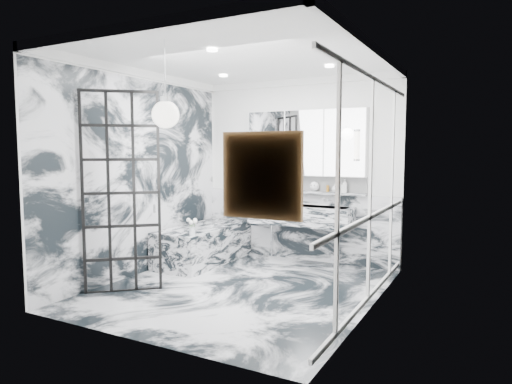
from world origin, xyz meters
The scene contains 25 objects.
floor centered at (0.00, 0.00, 0.00)m, with size 3.60×3.60×0.00m, color silver.
ceiling centered at (0.00, 0.00, 2.80)m, with size 3.60×3.60×0.00m, color white.
wall_back centered at (0.00, 1.80, 1.40)m, with size 3.60×3.60×0.00m, color white.
wall_front centered at (0.00, -1.80, 1.40)m, with size 3.60×3.60×0.00m, color white.
wall_left centered at (-1.60, 0.00, 1.40)m, with size 3.60×3.60×0.00m, color white.
wall_right centered at (1.60, 0.00, 1.40)m, with size 3.60×3.60×0.00m, color white.
marble_clad_back centered at (0.00, 1.78, 0.53)m, with size 3.18×0.05×1.05m, color silver.
marble_clad_left centered at (-1.59, 0.00, 1.34)m, with size 0.02×3.56×2.68m, color silver.
panel_molding centered at (1.58, 0.00, 1.30)m, with size 0.03×3.40×2.30m, color white.
soap_bottle_a centered at (0.78, 1.71, 1.19)m, with size 0.08×0.08×0.20m, color #8C5919.
soap_bottle_b centered at (0.77, 1.71, 1.18)m, with size 0.08×0.08×0.17m, color #4C4C51.
soap_bottle_c centered at (0.64, 1.71, 1.16)m, with size 0.11×0.11×0.14m, color silver.
face_pot centered at (0.31, 1.71, 1.17)m, with size 0.14×0.14×0.14m, color white.
amber_bottle centered at (0.52, 1.71, 1.14)m, with size 0.04×0.04×0.10m, color #8C5919.
flower_vase centered at (-0.87, 0.19, 0.61)m, with size 0.08×0.08×0.12m, color silver.
crittall_door centered at (-1.21, -0.76, 1.20)m, with size 0.88×0.04×2.40m, color black, non-canonical shape.
artwork centered at (1.20, -1.76, 1.52)m, with size 0.56×0.05×0.56m, color #D85416.
pendant_light centered at (-0.07, -1.31, 2.05)m, with size 0.26×0.26×0.26m, color white.
trough_sink centered at (0.15, 1.55, 0.73)m, with size 1.60×0.45×0.30m, color silver.
ledge centered at (0.15, 1.72, 1.07)m, with size 1.90×0.14×0.04m, color silver.
subway_tile centered at (0.15, 1.78, 1.21)m, with size 1.90×0.03×0.23m, color white.
mirror_cabinet centered at (0.15, 1.73, 1.82)m, with size 1.90×0.16×1.00m, color white.
sconce_left centered at (-0.67, 1.63, 1.78)m, with size 0.07×0.07×0.40m, color white.
sconce_right centered at (0.97, 1.63, 1.78)m, with size 0.07×0.07×0.40m, color white.
bathtub centered at (-1.18, 0.90, 0.28)m, with size 0.75×1.65×0.55m, color silver.
Camera 1 is at (2.77, -4.79, 1.71)m, focal length 32.00 mm.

